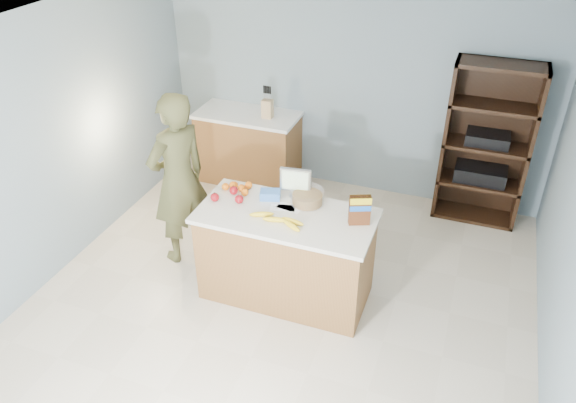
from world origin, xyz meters
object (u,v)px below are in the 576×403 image
(person, at_px, (179,180))
(tv, at_px, (295,181))
(counter_peninsula, at_px, (286,258))
(cereal_box, at_px, (360,208))
(shelving_unit, at_px, (486,146))

(person, xyz_separation_m, tv, (1.17, 0.08, 0.17))
(counter_peninsula, xyz_separation_m, cereal_box, (0.63, 0.08, 0.64))
(counter_peninsula, relative_size, shelving_unit, 0.87)
(tv, relative_size, cereal_box, 1.05)
(shelving_unit, xyz_separation_m, cereal_box, (-0.92, -1.97, 0.19))
(shelving_unit, bearing_deg, cereal_box, -115.05)
(person, relative_size, tv, 6.27)
(person, height_order, cereal_box, person)
(counter_peninsula, distance_m, person, 1.30)
(cereal_box, bearing_deg, shelving_unit, 64.95)
(tv, bearing_deg, shelving_unit, 47.91)
(tv, bearing_deg, counter_peninsula, -85.70)
(shelving_unit, height_order, person, shelving_unit)
(counter_peninsula, bearing_deg, cereal_box, 7.00)
(counter_peninsula, bearing_deg, person, 169.15)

